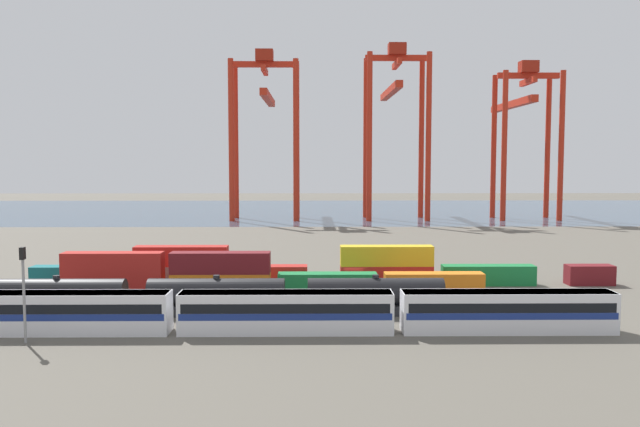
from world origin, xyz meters
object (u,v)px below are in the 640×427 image
gantry_crane_central (395,112)px  passenger_train (286,310)px  freight_tank_row (217,296)px  gantry_crane_west (266,117)px  shipping_container_5 (434,283)px  gantry_crane_east (523,122)px  signal_mast (23,282)px  shipping_container_12 (488,275)px  shipping_container_4 (327,284)px

gantry_crane_central → passenger_train: bearing=-101.7°
freight_tank_row → gantry_crane_west: bearing=91.5°
freight_tank_row → shipping_container_5: size_ratio=3.97×
gantry_crane_east → gantry_crane_central: bearing=-179.6°
signal_mast → gantry_crane_central: 140.12m
passenger_train → shipping_container_5: bearing=46.0°
gantry_crane_east → signal_mast: bearing=-123.6°
freight_tank_row → gantry_crane_west: 121.11m
signal_mast → gantry_crane_west: size_ratio=0.18×
passenger_train → gantry_crane_west: 128.66m
shipping_container_12 → gantry_crane_east: bearing=70.1°
shipping_container_5 → shipping_container_12: bearing=35.1°
shipping_container_4 → gantry_crane_central: bearing=78.6°
gantry_crane_west → gantry_crane_central: bearing=0.2°
shipping_container_5 → gantry_crane_west: size_ratio=0.26×
shipping_container_5 → gantry_crane_east: gantry_crane_east is taller
shipping_container_5 → signal_mast: bearing=-152.2°
gantry_crane_east → passenger_train: bearing=-116.5°
signal_mast → gantry_crane_central: (49.14, 128.91, 24.55)m
shipping_container_4 → shipping_container_5: (13.05, 0.00, 0.00)m
signal_mast → freight_tank_row: bearing=34.6°
freight_tank_row → signal_mast: bearing=-145.4°
shipping_container_12 → gantry_crane_central: (0.32, 101.70, 28.77)m
passenger_train → gantry_crane_east: (62.58, 125.78, 25.18)m
shipping_container_5 → gantry_crane_east: (45.19, 107.74, 26.03)m
gantry_crane_east → gantry_crane_west: bearing=-179.7°
shipping_container_4 → shipping_container_12: same height
freight_tank_row → shipping_container_5: 27.23m
shipping_container_4 → gantry_crane_east: size_ratio=0.28×
freight_tank_row → signal_mast: 19.20m
passenger_train → shipping_container_12: passenger_train is taller
shipping_container_12 → gantry_crane_east: (36.93, 101.94, 26.03)m
shipping_container_5 → shipping_container_12: (8.26, 5.80, 0.00)m
freight_tank_row → shipping_container_12: bearing=26.3°
passenger_train → gantry_crane_east: size_ratio=1.42×
passenger_train → shipping_container_5: 25.07m
shipping_container_5 → gantry_crane_central: gantry_crane_central is taller
freight_tank_row → shipping_container_12: freight_tank_row is taller
shipping_container_12 → gantry_crane_east: gantry_crane_east is taller
gantry_crane_west → gantry_crane_east: 73.23m
shipping_container_5 → gantry_crane_west: bearing=104.6°
signal_mast → shipping_container_12: size_ratio=0.71×
freight_tank_row → gantry_crane_east: bearing=59.3°
signal_mast → gantry_crane_central: bearing=69.1°
shipping_container_4 → gantry_crane_west: size_ratio=0.26×
shipping_container_4 → freight_tank_row: bearing=-138.3°
gantry_crane_central → gantry_crane_east: (36.61, 0.24, -2.75)m
gantry_crane_west → gantry_crane_east: (73.22, 0.37, -1.55)m
gantry_crane_east → freight_tank_row: bearing=-120.7°
signal_mast → gantry_crane_west: gantry_crane_west is taller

